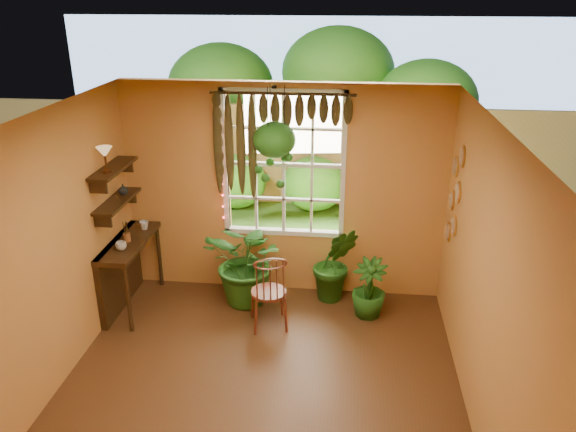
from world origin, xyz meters
name	(u,v)px	position (x,y,z in m)	size (l,w,h in m)	color
floor	(256,403)	(0.00, 0.00, 0.00)	(4.50, 4.50, 0.00)	#532A17
ceiling	(249,128)	(0.00, 0.00, 2.70)	(4.50, 4.50, 0.00)	silver
wall_back	(283,192)	(0.00, 2.25, 1.35)	(4.00, 4.00, 0.00)	#D28548
wall_left	(36,268)	(-2.00, 0.00, 1.35)	(4.50, 4.50, 0.00)	#D28548
wall_right	(489,292)	(2.00, 0.00, 1.35)	(4.50, 4.50, 0.00)	#D28548
window	(284,165)	(0.00, 2.28, 1.70)	(1.52, 0.10, 1.86)	white
valance_vine	(275,120)	(-0.08, 2.16, 2.28)	(1.70, 0.12, 1.10)	#38230F
string_lights	(221,161)	(-0.76, 2.19, 1.75)	(0.03, 0.03, 1.54)	#FF2633
wall_plates	(454,196)	(1.98, 1.79, 1.55)	(0.04, 0.32, 1.10)	beige
counter_ledge	(123,266)	(-1.91, 1.60, 0.55)	(0.40, 1.20, 0.90)	#38230F
shelf_lower	(117,201)	(-1.88, 1.60, 1.40)	(0.25, 0.90, 0.04)	#38230F
shelf_upper	(113,168)	(-1.88, 1.60, 1.80)	(0.25, 0.90, 0.04)	#38230F
backyard	(323,117)	(0.24, 6.87, 1.28)	(14.00, 10.00, 12.00)	#265217
windsor_chair	(269,302)	(-0.06, 1.33, 0.32)	(0.51, 0.53, 1.11)	maroon
potted_plant_left	(249,262)	(-0.38, 1.84, 0.57)	(1.02, 0.88, 1.13)	#1C4D14
potted_plant_mid	(335,263)	(0.68, 2.04, 0.50)	(0.55, 0.45, 1.01)	#1C4D14
potted_plant_right	(369,288)	(1.10, 1.70, 0.37)	(0.41, 0.41, 0.74)	#1C4D14
hanging_basket	(275,145)	(-0.08, 2.03, 2.01)	(0.50, 0.50, 1.18)	black
cup_a	(121,246)	(-1.78, 1.34, 0.95)	(0.12, 0.12, 0.10)	silver
cup_b	(144,225)	(-1.72, 1.94, 0.95)	(0.11, 0.11, 0.11)	beige
brush_jar	(126,232)	(-1.80, 1.57, 1.02)	(0.09, 0.09, 0.31)	brown
shelf_vase	(123,189)	(-1.87, 1.78, 1.48)	(0.12, 0.12, 0.13)	#B2AD99
tiffany_lamp	(105,154)	(-1.86, 1.39, 2.03)	(0.17, 0.17, 0.29)	#583319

